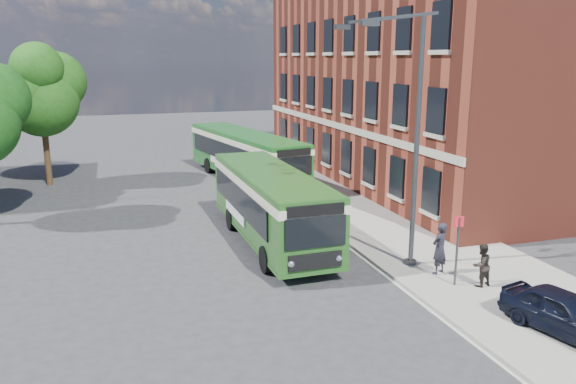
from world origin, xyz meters
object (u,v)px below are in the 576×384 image
object	(u,v)px
bus_front	(271,200)
bus_rear	(245,152)
street_lamp	(408,139)
parked_car	(565,313)

from	to	relation	value
bus_front	bus_rear	bearing A→B (deg)	81.20
street_lamp	parked_car	world-z (taller)	street_lamp
bus_front	bus_rear	size ratio (longest dim) A/B	0.81
parked_car	bus_rear	bearing A→B (deg)	85.22
bus_front	street_lamp	bearing A→B (deg)	-49.99
street_lamp	bus_front	distance (m)	6.47
bus_rear	parked_car	size ratio (longest dim) A/B	3.60
street_lamp	bus_front	world-z (taller)	street_lamp
bus_rear	parked_car	world-z (taller)	bus_rear
street_lamp	parked_car	bearing A→B (deg)	-74.76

